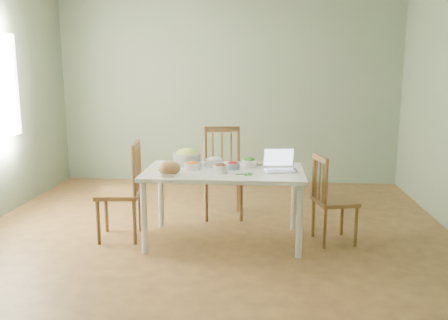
# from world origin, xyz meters

# --- Properties ---
(floor) EXTENTS (5.00, 5.00, 0.00)m
(floor) POSITION_xyz_m (0.00, 0.00, 0.00)
(floor) COLOR #533722
(floor) RESTS_ON ground
(wall_back) EXTENTS (5.00, 0.00, 2.70)m
(wall_back) POSITION_xyz_m (0.00, 2.50, 1.35)
(wall_back) COLOR slate
(wall_back) RESTS_ON ground
(wall_front) EXTENTS (5.00, 0.00, 2.70)m
(wall_front) POSITION_xyz_m (0.00, -2.50, 1.35)
(wall_front) COLOR slate
(wall_front) RESTS_ON ground
(dining_table) EXTENTS (1.54, 0.87, 0.72)m
(dining_table) POSITION_xyz_m (0.14, -0.06, 0.36)
(dining_table) COLOR white
(dining_table) RESTS_ON floor
(chair_far) EXTENTS (0.51, 0.49, 1.03)m
(chair_far) POSITION_xyz_m (0.07, 0.74, 0.51)
(chair_far) COLOR brown
(chair_far) RESTS_ON floor
(chair_left) EXTENTS (0.46, 0.48, 0.98)m
(chair_left) POSITION_xyz_m (-0.91, -0.05, 0.49)
(chair_left) COLOR brown
(chair_left) RESTS_ON floor
(chair_right) EXTENTS (0.45, 0.46, 0.87)m
(chair_right) POSITION_xyz_m (1.23, 0.01, 0.44)
(chair_right) COLOR brown
(chair_right) RESTS_ON floor
(bread_boule) EXTENTS (0.21, 0.21, 0.13)m
(bread_boule) POSITION_xyz_m (-0.34, -0.32, 0.79)
(bread_boule) COLOR #A97B4B
(bread_boule) RESTS_ON dining_table
(butter_stick) EXTENTS (0.12, 0.04, 0.03)m
(butter_stick) POSITION_xyz_m (-0.34, -0.41, 0.74)
(butter_stick) COLOR beige
(butter_stick) RESTS_ON dining_table
(bowl_squash) EXTENTS (0.35, 0.35, 0.17)m
(bowl_squash) POSITION_xyz_m (-0.25, 0.15, 0.81)
(bowl_squash) COLOR #EAE66F
(bowl_squash) RESTS_ON dining_table
(bowl_carrot) EXTENTS (0.19, 0.19, 0.08)m
(bowl_carrot) POSITION_xyz_m (-0.17, -0.06, 0.77)
(bowl_carrot) COLOR orange
(bowl_carrot) RESTS_ON dining_table
(bowl_onion) EXTENTS (0.21, 0.21, 0.10)m
(bowl_onion) POSITION_xyz_m (0.03, 0.11, 0.77)
(bowl_onion) COLOR white
(bowl_onion) RESTS_ON dining_table
(bowl_mushroom) EXTENTS (0.18, 0.18, 0.09)m
(bowl_mushroom) POSITION_xyz_m (0.12, -0.18, 0.77)
(bowl_mushroom) COLOR #3F180E
(bowl_mushroom) RESTS_ON dining_table
(bowl_redpep) EXTENTS (0.14, 0.14, 0.08)m
(bowl_redpep) POSITION_xyz_m (0.23, -0.01, 0.76)
(bowl_redpep) COLOR #B02610
(bowl_redpep) RESTS_ON dining_table
(bowl_broccoli) EXTENTS (0.17, 0.17, 0.10)m
(bowl_broccoli) POSITION_xyz_m (0.39, 0.13, 0.77)
(bowl_broccoli) COLOR #285221
(bowl_broccoli) RESTS_ON dining_table
(flatbread) EXTENTS (0.24, 0.24, 0.02)m
(flatbread) POSITION_xyz_m (0.47, 0.28, 0.73)
(flatbread) COLOR tan
(flatbread) RESTS_ON dining_table
(basil_bunch) EXTENTS (0.19, 0.19, 0.02)m
(basil_bunch) POSITION_xyz_m (0.34, -0.24, 0.73)
(basil_bunch) COLOR #1E8123
(basil_bunch) RESTS_ON dining_table
(laptop) EXTENTS (0.35, 0.32, 0.21)m
(laptop) POSITION_xyz_m (0.69, -0.08, 0.83)
(laptop) COLOR silver
(laptop) RESTS_ON dining_table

